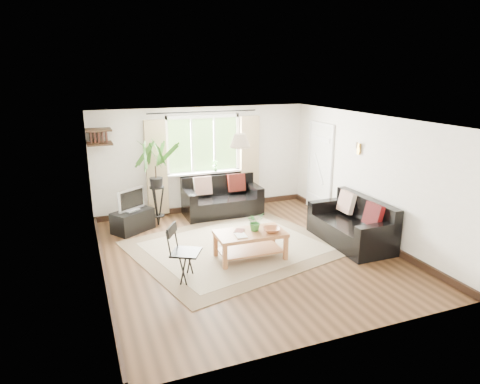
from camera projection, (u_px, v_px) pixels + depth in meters
name	position (u px, v px, depth m)	size (l,w,h in m)	color
floor	(248.00, 254.00, 7.70)	(5.50, 5.50, 0.00)	#301D10
ceiling	(249.00, 120.00, 7.05)	(5.50, 5.50, 0.00)	white
wall_back	(203.00, 160.00, 9.84)	(5.00, 0.02, 2.40)	silver
wall_front	(339.00, 249.00, 4.91)	(5.00, 0.02, 2.40)	silver
wall_left	(97.00, 205.00, 6.51)	(0.02, 5.50, 2.40)	silver
wall_right	(368.00, 177.00, 8.25)	(0.02, 5.50, 2.40)	silver
rug	(235.00, 247.00, 7.99)	(3.51, 3.00, 0.02)	beige
window	(203.00, 145.00, 9.71)	(2.50, 0.16, 2.16)	white
door	(320.00, 169.00, 9.81)	(0.06, 0.96, 2.06)	silver
corner_shelf	(99.00, 137.00, 8.64)	(0.50, 0.50, 0.34)	black
pendant_lamp	(240.00, 137.00, 7.50)	(0.36, 0.36, 0.54)	beige
wall_sconce	(358.00, 147.00, 8.34)	(0.12, 0.12, 0.28)	beige
sofa_back	(222.00, 197.00, 9.72)	(1.73, 0.86, 0.81)	black
sofa_right	(351.00, 223.00, 8.08)	(0.87, 1.75, 0.82)	black
coffee_table	(250.00, 245.00, 7.45)	(1.20, 0.66, 0.49)	brown
table_plant	(255.00, 222.00, 7.42)	(0.29, 0.25, 0.32)	#31712D
bowl	(271.00, 230.00, 7.38)	(0.30, 0.30, 0.07)	#A05C37
book_a	(236.00, 236.00, 7.18)	(0.18, 0.24, 0.02)	white
book_b	(235.00, 231.00, 7.42)	(0.16, 0.22, 0.02)	brown
tv_stand	(133.00, 221.00, 8.74)	(0.81, 0.46, 0.44)	black
tv	(131.00, 199.00, 8.61)	(0.63, 0.21, 0.48)	#A5A5AA
palm_stand	(156.00, 184.00, 8.91)	(0.71, 0.71, 1.82)	black
folding_chair	(186.00, 253.00, 6.62)	(0.47, 0.47, 0.90)	black
sill_plant	(215.00, 166.00, 9.86)	(0.14, 0.10, 0.27)	#2D6023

